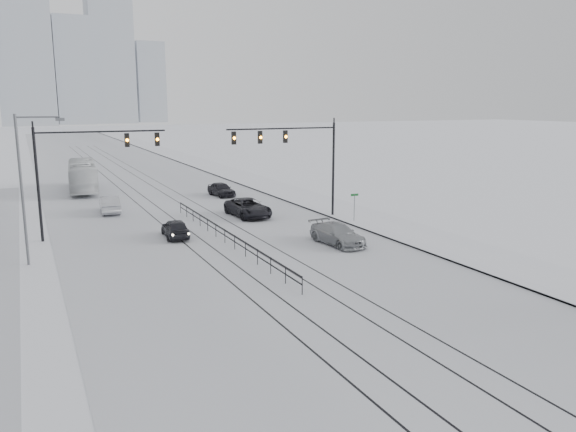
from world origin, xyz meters
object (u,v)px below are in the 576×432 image
object	(u,v)px
sedan_nb_right	(338,234)
box_truck	(83,176)
sedan_sb_outer	(110,205)
sedan_nb_front	(248,208)
sedan_nb_far	(221,189)
sedan_sb_inner	(175,228)

from	to	relation	value
sedan_nb_right	box_truck	bearing A→B (deg)	106.74
sedan_sb_outer	box_truck	world-z (taller)	box_truck
sedan_nb_front	box_truck	size ratio (longest dim) A/B	0.46
sedan_nb_front	sedan_nb_far	distance (m)	11.43
sedan_sb_inner	sedan_nb_front	distance (m)	9.03
box_truck	sedan_sb_outer	bearing A→B (deg)	97.76
sedan_nb_right	sedan_nb_far	bearing A→B (deg)	86.16
sedan_sb_inner	sedan_sb_outer	world-z (taller)	sedan_sb_outer
sedan_nb_far	box_truck	world-z (taller)	box_truck
sedan_nb_front	sedan_nb_right	distance (m)	11.87
sedan_nb_far	box_truck	size ratio (longest dim) A/B	0.35
sedan_sb_outer	sedan_nb_front	distance (m)	12.52
sedan_nb_front	sedan_nb_far	bearing A→B (deg)	79.89
sedan_nb_front	box_truck	distance (m)	24.05
sedan_sb_outer	sedan_nb_front	size ratio (longest dim) A/B	0.82
sedan_nb_right	sedan_nb_far	xyz separation A→B (m)	(-0.63, 23.03, 0.01)
sedan_nb_far	sedan_sb_inner	bearing A→B (deg)	-125.20
sedan_sb_inner	sedan_nb_right	bearing A→B (deg)	148.76
sedan_sb_inner	sedan_nb_right	size ratio (longest dim) A/B	0.81
sedan_sb_inner	sedan_nb_far	bearing A→B (deg)	-115.04
sedan_sb_outer	sedan_nb_right	bearing A→B (deg)	128.21
sedan_nb_right	sedan_nb_far	size ratio (longest dim) A/B	1.16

